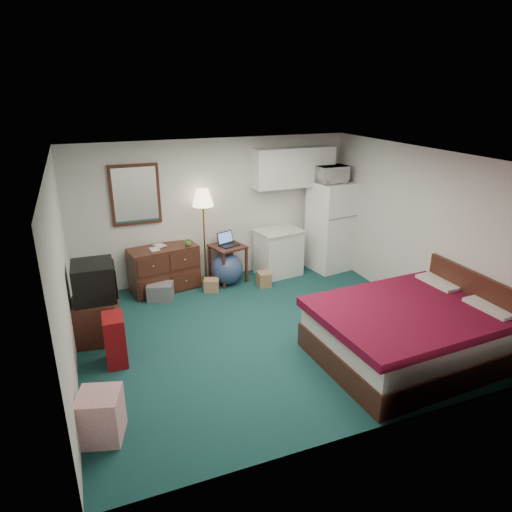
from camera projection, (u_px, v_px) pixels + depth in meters
name	position (u px, v px, depth m)	size (l,w,h in m)	color
floor	(262.00, 332.00, 6.55)	(5.00, 4.50, 0.01)	#0F3D44
ceiling	(263.00, 156.00, 5.68)	(5.00, 4.50, 0.01)	silver
walls	(263.00, 250.00, 6.11)	(5.01, 4.51, 2.50)	silver
mirror	(135.00, 195.00, 7.45)	(0.80, 0.06, 1.00)	white
upper_cabinets	(294.00, 167.00, 8.18)	(1.50, 0.35, 0.70)	white
headboard	(470.00, 307.00, 6.08)	(0.06, 1.56, 1.00)	black
dresser	(164.00, 269.00, 7.80)	(1.13, 0.52, 0.77)	black
floor_lamp	(204.00, 237.00, 7.95)	(0.37, 0.37, 1.69)	gold
desk	(228.00, 263.00, 8.16)	(0.54, 0.54, 0.68)	black
exercise_ball	(227.00, 269.00, 8.06)	(0.56, 0.56, 0.56)	navy
kitchen_counter	(278.00, 253.00, 8.45)	(0.76, 0.58, 0.83)	white
fridge	(330.00, 226.00, 8.59)	(0.69, 0.69, 1.68)	white
bed	(408.00, 334.00, 5.81)	(2.23, 1.74, 0.71)	#4D041E
tv_stand	(96.00, 319.00, 6.30)	(0.60, 0.66, 0.60)	black
suitcase	(115.00, 340.00, 5.72)	(0.25, 0.41, 0.66)	#5B0C15
retail_box	(101.00, 416.00, 4.51)	(0.41, 0.41, 0.51)	silver
file_bin	(160.00, 292.00, 7.49)	(0.41, 0.31, 0.29)	slate
cardboard_box_a	(211.00, 285.00, 7.84)	(0.25, 0.21, 0.21)	brown
cardboard_box_b	(264.00, 279.00, 8.03)	(0.21, 0.25, 0.25)	brown
laptop	(229.00, 240.00, 8.00)	(0.33, 0.27, 0.22)	black
crt_tv	(94.00, 281.00, 6.13)	(0.55, 0.60, 0.51)	black
microwave	(331.00, 172.00, 8.18)	(0.55, 0.30, 0.37)	white
book_a	(149.00, 245.00, 7.48)	(0.15, 0.02, 0.20)	brown
book_b	(155.00, 241.00, 7.63)	(0.16, 0.02, 0.21)	brown
mug	(188.00, 242.00, 7.72)	(0.12, 0.09, 0.12)	#4D823A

